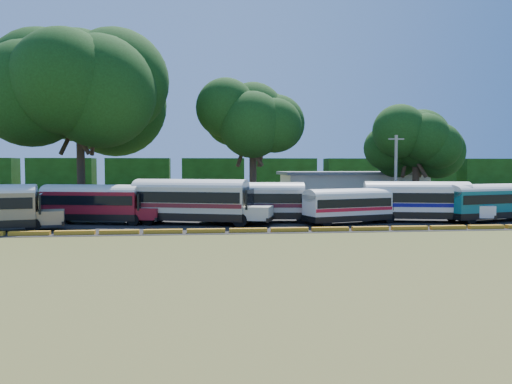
{
  "coord_description": "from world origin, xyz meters",
  "views": [
    {
      "loc": [
        -1.74,
        -34.29,
        4.75
      ],
      "look_at": [
        2.6,
        6.0,
        2.63
      ],
      "focal_mm": 35.0,
      "sensor_mm": 36.0,
      "label": 1
    }
  ],
  "objects": [
    {
      "name": "tree_west",
      "position": [
        -14.03,
        18.06,
        13.02
      ],
      "size": [
        14.76,
        14.76,
        18.46
      ],
      "color": "#352A1A",
      "rests_on": "ground"
    },
    {
      "name": "terminal_building",
      "position": [
        18.0,
        30.0,
        2.03
      ],
      "size": [
        19.0,
        9.0,
        4.0
      ],
      "color": "beige",
      "rests_on": "ground"
    },
    {
      "name": "asphalt_strip",
      "position": [
        1.0,
        12.0,
        0.01
      ],
      "size": [
        64.0,
        24.0,
        0.02
      ],
      "primitive_type": "cube",
      "color": "black",
      "rests_on": "ground"
    },
    {
      "name": "utility_pole",
      "position": [
        17.48,
        13.74,
        4.02
      ],
      "size": [
        1.6,
        0.3,
        7.82
      ],
      "color": "gray",
      "rests_on": "ground"
    },
    {
      "name": "bus_teal",
      "position": [
        22.55,
        5.66,
        1.85
      ],
      "size": [
        10.1,
        4.96,
        3.23
      ],
      "rotation": [
        0.0,
        0.0,
        0.27
      ],
      "color": "black",
      "rests_on": "ground"
    },
    {
      "name": "treeline_backdrop",
      "position": [
        0.0,
        48.0,
        3.0
      ],
      "size": [
        130.0,
        4.0,
        6.0
      ],
      "color": "black",
      "rests_on": "ground"
    },
    {
      "name": "tree_center",
      "position": [
        3.88,
        21.24,
        10.44
      ],
      "size": [
        9.63,
        9.63,
        14.04
      ],
      "color": "#352A1A",
      "rests_on": "ground"
    },
    {
      "name": "bus_white_blue",
      "position": [
        16.4,
        5.99,
        1.95
      ],
      "size": [
        10.78,
        4.8,
        3.44
      ],
      "rotation": [
        0.0,
        0.0,
        -0.22
      ],
      "color": "black",
      "rests_on": "ground"
    },
    {
      "name": "curb",
      "position": [
        -0.0,
        1.0,
        0.15
      ],
      "size": [
        53.7,
        0.45,
        0.3
      ],
      "color": "orange",
      "rests_on": "ground"
    },
    {
      "name": "bus_white_red",
      "position": [
        10.19,
        5.13,
        1.65
      ],
      "size": [
        9.13,
        4.66,
        2.92
      ],
      "rotation": [
        0.0,
        0.0,
        0.29
      ],
      "color": "black",
      "rests_on": "ground"
    },
    {
      "name": "bus_cream_west",
      "position": [
        -2.43,
        6.2,
        2.08
      ],
      "size": [
        11.52,
        5.99,
        3.69
      ],
      "rotation": [
        0.0,
        0.0,
        -0.3
      ],
      "color": "black",
      "rests_on": "ground"
    },
    {
      "name": "ground",
      "position": [
        0.0,
        0.0,
        0.0
      ],
      "size": [
        160.0,
        160.0,
        0.0
      ],
      "primitive_type": "plane",
      "color": "#46551C",
      "rests_on": "ground"
    },
    {
      "name": "bus_red",
      "position": [
        -10.47,
        7.61,
        1.85
      ],
      "size": [
        10.12,
        4.59,
        3.23
      ],
      "rotation": [
        0.0,
        0.0,
        -0.23
      ],
      "color": "black",
      "rests_on": "ground"
    },
    {
      "name": "bus_cream_east",
      "position": [
        2.77,
        7.26,
        1.91
      ],
      "size": [
        10.52,
        3.68,
        3.38
      ],
      "rotation": [
        0.0,
        0.0,
        -0.11
      ],
      "color": "black",
      "rests_on": "ground"
    },
    {
      "name": "tree_east",
      "position": [
        22.98,
        21.4,
        7.83
      ],
      "size": [
        8.91,
        8.91,
        11.14
      ],
      "color": "#352A1A",
      "rests_on": "ground"
    }
  ]
}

